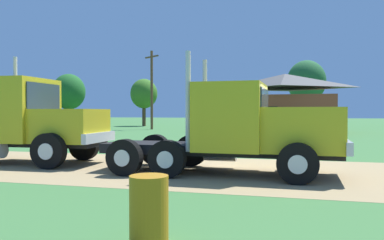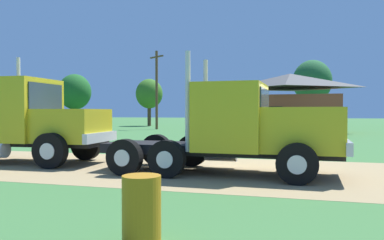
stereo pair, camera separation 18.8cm
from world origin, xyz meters
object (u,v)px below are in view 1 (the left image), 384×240
Objects in this scene: truck_foreground_white at (245,130)px; shed_building at (285,104)px; steel_barrel at (149,210)px; utility_pole_near at (152,88)px; visitor_far_side at (101,128)px; truck_near_left at (26,124)px.

shed_building reaches higher than truck_foreground_white.
utility_pole_near reaches higher than steel_barrel.
visitor_far_side is 14.16m from steel_barrel.
truck_foreground_white is at bearing -38.00° from visitor_far_side.
steel_barrel is 0.10× the size of shed_building.
steel_barrel is 30.01m from shed_building.
truck_foreground_white is at bearing -63.98° from utility_pole_near.
steel_barrel is at bearing -92.10° from shed_building.
visitor_far_side is at bearing 120.60° from steel_barrel.
utility_pole_near reaches higher than visitor_far_side.
truck_near_left is at bearing 176.18° from truck_foreground_white.
shed_building is (0.56, 23.79, 1.21)m from truck_foreground_white.
truck_near_left is 0.82× the size of shed_building.
utility_pole_near is (-13.07, 1.83, 1.73)m from shed_building.
truck_foreground_white is at bearing -91.35° from shed_building.
truck_foreground_white is 6.21m from steel_barrel.
visitor_far_side reaches higher than steel_barrel.
truck_near_left is at bearing -88.84° from visitor_far_side.
utility_pole_near reaches higher than truck_foreground_white.
utility_pole_near reaches higher than truck_near_left.
shed_building is at bearing 64.93° from visitor_far_side.
truck_near_left is 0.94× the size of utility_pole_near.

